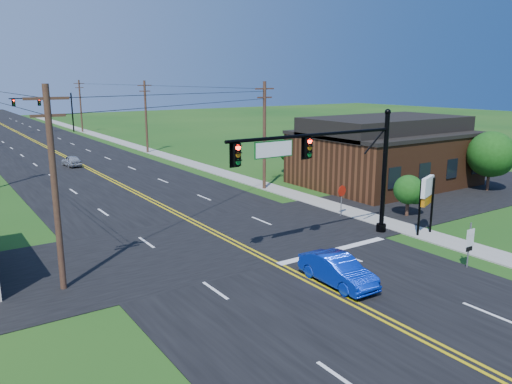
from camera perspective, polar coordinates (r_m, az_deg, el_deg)
ground at (r=20.61m, az=14.06°, el=-14.07°), size 260.00×260.00×0.00m
road_main at (r=64.27m, az=-21.08°, el=3.75°), size 16.00×220.00×0.04m
road_cross at (r=29.29m, az=-3.63°, el=-5.45°), size 70.00×10.00×0.04m
sidewalk at (r=58.24m, az=-8.68°, el=3.63°), size 2.00×160.00×0.08m
signal_mast_main at (r=27.52m, az=8.35°, el=3.39°), size 11.30×0.60×7.48m
signal_mast_far at (r=93.99m, az=-22.91°, el=8.99°), size 10.98×0.60×7.48m
brick_building at (r=45.87m, az=14.42°, el=3.84°), size 14.20×11.20×4.70m
utility_pole_left_a at (r=22.94m, az=-22.04°, el=0.64°), size 1.80×0.28×9.00m
utility_pole_right_a at (r=41.77m, az=0.97°, el=6.67°), size 1.80×0.28×9.00m
utility_pole_right_b at (r=64.74m, az=-12.47°, el=8.55°), size 1.80×0.28×9.00m
utility_pole_right_c at (r=93.25m, az=-19.41°, el=9.35°), size 1.80×0.28×9.00m
tree_right_front at (r=45.69m, az=25.26°, el=3.92°), size 3.80×3.80×5.00m
tree_right_back at (r=48.89m, az=4.25°, el=5.03°), size 3.00×3.00×4.10m
shrub_corner at (r=35.30m, az=17.03°, el=0.24°), size 2.00×2.00×2.86m
blue_car at (r=23.21m, az=9.30°, el=-8.87°), size 1.53×4.15×1.36m
distant_car at (r=56.98m, az=-20.33°, el=3.33°), size 1.58×3.51×1.17m
route_sign at (r=26.74m, az=23.23°, el=-5.28°), size 0.59×0.09×2.34m
stop_sign at (r=34.27m, az=9.78°, el=-0.23°), size 0.77×0.12×2.17m
pylon_sign at (r=31.20m, az=18.96°, el=-0.09°), size 1.70×0.87×3.56m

